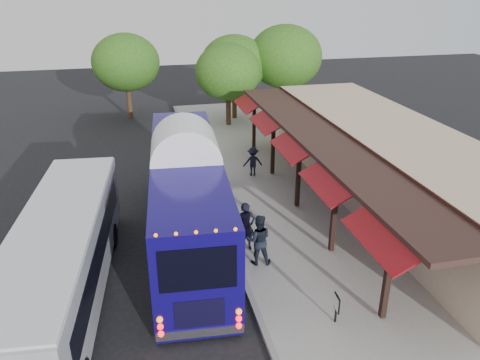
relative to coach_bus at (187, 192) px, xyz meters
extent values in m
plane|color=black|center=(1.45, -2.49, -2.15)|extent=(90.00, 90.00, 0.00)
cube|color=#9E9B93|center=(6.45, 1.51, -2.07)|extent=(10.00, 40.00, 0.15)
cube|color=gray|center=(1.50, 1.51, -2.07)|extent=(0.20, 40.00, 0.16)
cube|color=tan|center=(9.95, 1.51, -0.35)|extent=(5.00, 20.00, 3.60)
cube|color=black|center=(7.43, 1.51, 1.15)|extent=(0.06, 20.00, 0.60)
cube|color=#331E19|center=(6.35, 1.51, 1.25)|extent=(2.60, 20.00, 0.18)
cube|color=black|center=(5.23, -6.49, -0.34)|extent=(0.18, 0.18, 3.16)
cube|color=maroon|center=(4.80, -6.49, 1.00)|extent=(1.00, 3.20, 0.57)
cube|color=black|center=(5.23, -2.49, -0.34)|extent=(0.18, 0.18, 3.16)
cube|color=maroon|center=(4.80, -2.49, 1.00)|extent=(1.00, 3.20, 0.57)
cube|color=black|center=(5.23, 1.51, -0.34)|extent=(0.18, 0.18, 3.16)
cube|color=maroon|center=(4.80, 1.51, 1.00)|extent=(1.00, 3.20, 0.57)
cube|color=black|center=(5.23, 5.51, -0.34)|extent=(0.18, 0.18, 3.16)
cube|color=maroon|center=(4.80, 5.51, 1.00)|extent=(1.00, 3.20, 0.57)
cube|color=black|center=(5.23, 9.51, -0.34)|extent=(0.18, 0.18, 3.16)
cube|color=maroon|center=(4.80, 9.51, 1.00)|extent=(1.00, 3.20, 0.57)
sphere|color=#16727E|center=(5.65, -4.49, 0.73)|extent=(0.26, 0.26, 0.26)
sphere|color=#16727E|center=(5.65, 0.51, 0.73)|extent=(0.26, 0.26, 0.26)
sphere|color=#16727E|center=(5.65, 5.51, 0.73)|extent=(0.26, 0.26, 0.26)
cube|color=#110861|center=(0.00, 0.01, -0.05)|extent=(3.55, 12.60, 3.26)
cube|color=#110861|center=(0.00, 0.01, -1.84)|extent=(3.48, 12.47, 0.36)
ellipsoid|color=white|center=(0.00, 0.01, 1.56)|extent=(3.53, 12.35, 0.58)
cube|color=black|center=(0.00, -6.21, 0.49)|extent=(2.16, 0.19, 1.35)
cube|color=silver|center=(0.00, -6.14, -1.71)|extent=(2.60, 0.38, 0.29)
sphere|color=#FF0C0C|center=(-1.13, -6.23, -1.44)|extent=(0.19, 0.19, 0.19)
sphere|color=#FF0C0C|center=(1.13, -6.23, -1.44)|extent=(0.19, 0.19, 0.19)
cylinder|color=black|center=(-1.20, -4.71, -1.61)|extent=(0.39, 1.10, 1.08)
cylinder|color=black|center=(1.20, -4.71, -1.61)|extent=(0.39, 1.10, 1.08)
cylinder|color=black|center=(-1.20, 3.99, -1.61)|extent=(0.39, 1.10, 1.08)
cylinder|color=black|center=(1.20, 3.99, -1.61)|extent=(0.39, 1.10, 1.08)
cube|color=gray|center=(-4.48, -3.15, -0.50)|extent=(3.41, 11.46, 2.60)
cube|color=black|center=(-5.72, -3.15, -0.28)|extent=(0.85, 9.57, 0.98)
cube|color=black|center=(-3.25, -3.15, -0.28)|extent=(0.85, 9.57, 0.98)
cube|color=silver|center=(-4.48, -3.15, 0.84)|extent=(3.35, 11.23, 0.10)
cylinder|color=black|center=(-5.61, 0.24, -1.68)|extent=(0.35, 0.96, 0.94)
cylinder|color=black|center=(-3.35, 0.24, -1.68)|extent=(0.35, 0.96, 0.94)
imported|color=black|center=(2.05, -1.55, -1.01)|extent=(0.77, 0.55, 1.98)
imported|color=black|center=(2.26, -2.59, -1.01)|extent=(1.09, 0.93, 1.98)
imported|color=black|center=(2.29, 9.02, -1.13)|extent=(1.03, 1.01, 1.74)
imported|color=black|center=(4.17, 5.65, -1.21)|extent=(1.06, 0.66, 1.58)
cube|color=black|center=(3.74, -6.32, -1.51)|extent=(0.06, 0.06, 0.99)
cube|color=black|center=(3.74, -6.32, -1.28)|extent=(0.07, 0.45, 0.54)
cube|color=white|center=(3.71, -6.32, -1.28)|extent=(0.04, 0.38, 0.45)
cylinder|color=#382314|center=(4.83, 15.31, -0.81)|extent=(0.36, 0.36, 2.68)
ellipsoid|color=#224D13|center=(4.83, 15.31, 1.80)|extent=(4.62, 4.62, 3.93)
cylinder|color=#382314|center=(5.64, 16.95, -0.73)|extent=(0.36, 0.36, 2.84)
ellipsoid|color=#224D13|center=(5.64, 16.95, 2.05)|extent=(4.91, 4.91, 4.17)
cylinder|color=#382314|center=(9.40, 16.58, -0.58)|extent=(0.36, 0.36, 3.14)
ellipsoid|color=#224D13|center=(9.40, 16.58, 2.49)|extent=(5.43, 5.43, 4.61)
cylinder|color=#382314|center=(-2.08, 19.12, -0.71)|extent=(0.36, 0.36, 2.87)
ellipsoid|color=#224D13|center=(-2.08, 19.12, 2.10)|extent=(4.96, 4.96, 4.22)
camera|label=1|loc=(-1.74, -16.94, 7.83)|focal=35.00mm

